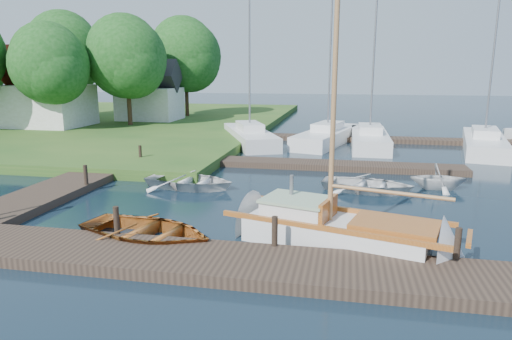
% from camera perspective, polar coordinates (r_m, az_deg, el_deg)
% --- Properties ---
extents(ground, '(160.00, 160.00, 0.00)m').
position_cam_1_polar(ground, '(17.20, 0.00, -3.91)').
color(ground, black).
rests_on(ground, ground).
extents(near_dock, '(18.00, 2.20, 0.30)m').
position_cam_1_polar(near_dock, '(11.67, -5.90, -11.30)').
color(near_dock, '#30241D').
rests_on(near_dock, ground).
extents(left_dock, '(2.20, 18.00, 0.30)m').
position_cam_1_polar(left_dock, '(21.88, -19.91, -0.71)').
color(left_dock, '#30241D').
rests_on(left_dock, ground).
extents(far_dock, '(14.00, 1.60, 0.30)m').
position_cam_1_polar(far_dock, '(23.20, 8.02, 0.63)').
color(far_dock, '#30241D').
rests_on(far_dock, ground).
extents(pontoon, '(30.00, 1.60, 0.30)m').
position_cam_1_polar(pontoon, '(33.22, 22.97, 3.30)').
color(pontoon, '#30241D').
rests_on(pontoon, ground).
extents(shore, '(50.00, 40.00, 0.50)m').
position_cam_1_polar(shore, '(49.55, -27.99, 5.64)').
color(shore, '#244D1B').
rests_on(shore, ground).
extents(mooring_post_1, '(0.16, 0.16, 0.80)m').
position_cam_1_polar(mooring_post_1, '(13.46, -17.04, -6.03)').
color(mooring_post_1, black).
rests_on(mooring_post_1, near_dock).
extents(mooring_post_2, '(0.16, 0.16, 0.80)m').
position_cam_1_polar(mooring_post_2, '(12.05, 2.35, -7.64)').
color(mooring_post_2, black).
rests_on(mooring_post_2, near_dock).
extents(mooring_post_3, '(0.16, 0.16, 0.80)m').
position_cam_1_polar(mooring_post_3, '(12.24, 23.89, -8.41)').
color(mooring_post_3, black).
rests_on(mooring_post_3, near_dock).
extents(mooring_post_4, '(0.16, 0.16, 0.80)m').
position_cam_1_polar(mooring_post_4, '(19.59, -20.51, -0.57)').
color(mooring_post_4, black).
rests_on(mooring_post_4, left_dock).
extents(mooring_post_5, '(0.16, 0.16, 0.80)m').
position_cam_1_polar(mooring_post_5, '(23.89, -14.27, 2.05)').
color(mooring_post_5, black).
rests_on(mooring_post_5, left_dock).
extents(sailboat, '(7.41, 3.80, 9.83)m').
position_cam_1_polar(sailboat, '(13.16, 10.66, -7.74)').
color(sailboat, silver).
rests_on(sailboat, ground).
extents(dinghy, '(4.65, 3.78, 0.85)m').
position_cam_1_polar(dinghy, '(13.47, -13.51, -7.04)').
color(dinghy, brown).
rests_on(dinghy, ground).
extents(tender_a, '(4.12, 3.19, 0.79)m').
position_cam_1_polar(tender_a, '(19.22, -8.27, -1.08)').
color(tender_a, silver).
rests_on(tender_a, ground).
extents(tender_c, '(4.00, 3.14, 0.75)m').
position_cam_1_polar(tender_c, '(19.03, 13.76, -1.50)').
color(tender_c, silver).
rests_on(tender_c, ground).
extents(tender_d, '(2.32, 2.03, 1.17)m').
position_cam_1_polar(tender_d, '(20.23, 21.88, -0.62)').
color(tender_d, silver).
rests_on(tender_d, ground).
extents(marina_boat_0, '(5.51, 8.95, 10.54)m').
position_cam_1_polar(marina_boat_0, '(30.69, -0.79, 4.40)').
color(marina_boat_0, silver).
rests_on(marina_boat_0, ground).
extents(marina_boat_1, '(4.43, 9.15, 11.41)m').
position_cam_1_polar(marina_boat_1, '(31.10, 8.94, 4.36)').
color(marina_boat_1, silver).
rests_on(marina_boat_1, ground).
extents(marina_boat_2, '(2.21, 8.03, 10.36)m').
position_cam_1_polar(marina_boat_2, '(30.27, 14.01, 3.92)').
color(marina_boat_2, silver).
rests_on(marina_boat_2, ground).
extents(marina_boat_4, '(3.99, 9.38, 9.78)m').
position_cam_1_polar(marina_boat_4, '(31.08, 26.61, 3.17)').
color(marina_boat_4, silver).
rests_on(marina_boat_4, ground).
extents(house_a, '(6.30, 5.00, 6.29)m').
position_cam_1_polar(house_a, '(39.74, -24.79, 8.57)').
color(house_a, beige).
rests_on(house_a, shore).
extents(house_c, '(5.25, 4.00, 5.28)m').
position_cam_1_polar(house_c, '(41.96, -13.13, 8.99)').
color(house_c, beige).
rests_on(house_c, shore).
extents(tree_2, '(5.83, 5.75, 7.82)m').
position_cam_1_polar(tree_2, '(36.95, -24.33, 11.97)').
color(tree_2, '#332114').
rests_on(tree_2, shore).
extents(tree_3, '(6.41, 6.38, 8.74)m').
position_cam_1_polar(tree_3, '(38.34, -15.85, 13.39)').
color(tree_3, '#332114').
rests_on(tree_3, shore).
extents(tree_4, '(7.01, 7.01, 9.66)m').
position_cam_1_polar(tree_4, '(45.84, -22.75, 13.38)').
color(tree_4, '#332114').
rests_on(tree_4, shore).
extents(tree_7, '(6.83, 6.83, 9.38)m').
position_cam_1_polar(tree_7, '(44.92, -8.79, 13.99)').
color(tree_7, '#332114').
rests_on(tree_7, shore).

